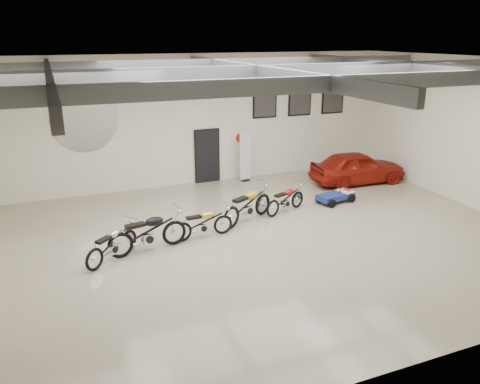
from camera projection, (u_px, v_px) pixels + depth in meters
name	position (u px, v px, depth m)	size (l,w,h in m)	color
floor	(255.00, 240.00, 13.52)	(16.00, 12.00, 0.01)	tan
ceiling	(258.00, 61.00, 11.93)	(16.00, 12.00, 0.01)	slate
back_wall	(193.00, 121.00, 18.00)	(16.00, 0.02, 5.00)	#EFE8CE
right_wall	(476.00, 134.00, 15.56)	(0.02, 12.00, 5.00)	#EFE8CE
ceiling_beams	(257.00, 71.00, 12.01)	(15.80, 11.80, 0.32)	slate
door	(207.00, 156.00, 18.59)	(0.92, 0.08, 2.10)	black
logo_plaque	(84.00, 120.00, 16.44)	(2.30, 0.06, 1.16)	silver
poster_left	(265.00, 101.00, 18.83)	(1.05, 0.08, 1.35)	black
poster_mid	(300.00, 99.00, 19.40)	(1.05, 0.08, 1.35)	black
poster_right	(333.00, 98.00, 19.97)	(1.05, 0.08, 1.35)	black
oil_sign	(240.00, 138.00, 18.88)	(0.72, 0.10, 0.72)	white
banner_stand	(245.00, 158.00, 18.74)	(0.53, 0.21, 1.94)	white
motorcycle_silver	(112.00, 243.00, 12.19)	(1.85, 0.57, 0.96)	silver
motorcycle_black	(148.00, 232.00, 12.67)	(2.22, 0.69, 1.15)	silver
motorcycle_gold	(203.00, 222.00, 13.56)	(1.81, 0.56, 0.94)	silver
motorcycle_yellow	(247.00, 204.00, 14.72)	(2.21, 0.69, 1.15)	silver
motorcycle_red	(286.00, 199.00, 15.54)	(1.79, 0.55, 0.93)	silver
go_kart	(339.00, 193.00, 16.56)	(1.69, 0.76, 0.61)	navy
vintage_car	(357.00, 167.00, 18.59)	(3.78, 1.53, 1.29)	maroon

